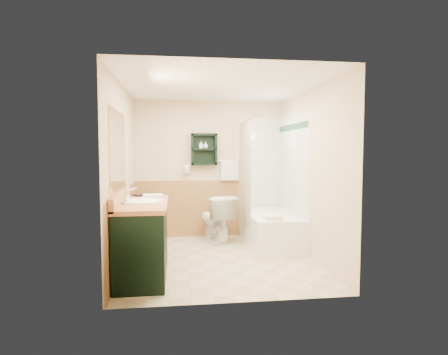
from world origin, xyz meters
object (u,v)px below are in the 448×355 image
Objects in this scene: vanity_book at (134,189)px; hair_dryer at (187,169)px; wall_shelf at (204,149)px; soap_bottle_a at (201,147)px; bathtub at (271,229)px; soap_bottle_b at (206,146)px; toilet at (216,219)px; vanity at (143,239)px.

hair_dryer is at bearing 30.97° from vanity_book.
wall_shelf is 0.07m from soap_bottle_a.
soap_bottle_b reaches higher than bathtub.
bathtub is 0.93m from toilet.
bathtub is at bearing -34.52° from wall_shelf.
vanity_book is at bearing -119.30° from hair_dryer.
vanity is (-0.89, -1.93, -1.10)m from wall_shelf.
wall_shelf is 1.78m from vanity_book.
soap_bottle_a reaches higher than bathtub.
hair_dryer is at bearing 151.15° from bathtub.
hair_dryer is 2.21× the size of soap_bottle_b.
vanity_book is (-0.17, 0.60, 0.56)m from vanity.
vanity_book is at bearing -129.39° from soap_bottle_b.
hair_dryer reaches higher than vanity.
soap_bottle_a is 0.08m from soap_bottle_b.
bathtub is at bearing -35.06° from soap_bottle_b.
soap_bottle_a is (-0.05, -0.01, 0.04)m from wall_shelf.
hair_dryer is 0.30× the size of toilet.
soap_bottle_a reaches higher than vanity.
wall_shelf reaches higher than hair_dryer.
vanity is 11.29× the size of soap_bottle_a.
vanity is at bearing 38.00° from toilet.
vanity_book reaches higher than bathtub.
hair_dryer is at bearing 173.15° from soap_bottle_a.
vanity_book reaches higher than toilet.
soap_bottle_a is (0.25, -0.03, 0.39)m from hair_dryer.
bathtub is 2.30m from vanity_book.
soap_bottle_b reaches higher than toilet.
vanity is at bearing -147.39° from bathtub.
vanity_book reaches higher than vanity.
soap_bottle_a is (-1.08, 0.70, 1.33)m from bathtub.
soap_bottle_a reaches higher than vanity_book.
vanity is (-0.59, -1.96, -0.75)m from hair_dryer.
soap_bottle_b is (-0.14, 0.37, 1.22)m from toilet.
wall_shelf is 0.69× the size of toilet.
hair_dryer is 1.78m from bathtub.
bathtub is (1.03, -0.71, -1.29)m from wall_shelf.
soap_bottle_a reaches higher than hair_dryer.
vanity_book is (-1.06, -1.33, -0.54)m from wall_shelf.
soap_bottle_b is (0.08, 0.00, 0.01)m from soap_bottle_a.
wall_shelf is at bearing -4.76° from hair_dryer.
vanity is 2.43m from soap_bottle_b.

